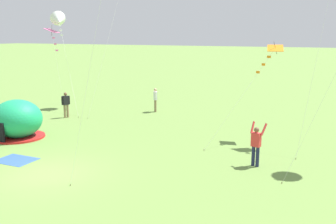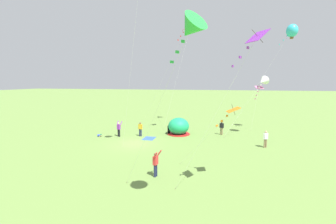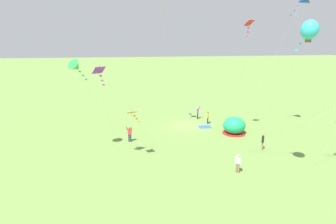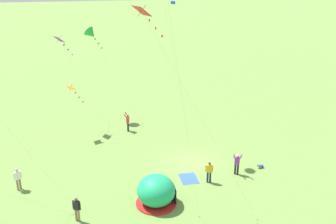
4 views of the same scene
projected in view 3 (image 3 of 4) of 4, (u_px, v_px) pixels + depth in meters
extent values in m
plane|color=olive|center=(185.00, 126.00, 35.38)|extent=(300.00, 300.00, 0.00)
ellipsoid|color=#1EAD6B|center=(234.00, 125.00, 32.23)|extent=(2.70, 2.60, 2.10)
cylinder|color=red|center=(234.00, 133.00, 32.50)|extent=(2.81, 2.81, 0.10)
cube|color=black|center=(230.00, 126.00, 33.59)|extent=(0.80, 0.16, 1.10)
cube|color=#3359A5|center=(205.00, 127.00, 34.92)|extent=(1.71, 1.31, 0.01)
cylinder|color=blue|center=(190.00, 114.00, 40.64)|extent=(0.24, 0.33, 0.22)
sphere|color=beige|center=(190.00, 114.00, 40.38)|extent=(0.19, 0.19, 0.19)
cylinder|color=#338C59|center=(190.00, 113.00, 40.36)|extent=(0.24, 0.24, 0.06)
cylinder|color=beige|center=(191.00, 114.00, 40.57)|extent=(0.07, 0.07, 0.17)
cylinder|color=beige|center=(190.00, 114.00, 40.52)|extent=(0.07, 0.07, 0.17)
cylinder|color=navy|center=(190.00, 114.00, 40.79)|extent=(0.09, 0.09, 0.13)
cylinder|color=navy|center=(189.00, 114.00, 40.76)|extent=(0.09, 0.09, 0.13)
cylinder|color=#1E2347|center=(208.00, 120.00, 36.31)|extent=(0.15, 0.15, 0.88)
cylinder|color=#1E2347|center=(208.00, 121.00, 36.12)|extent=(0.15, 0.15, 0.88)
cube|color=gold|center=(208.00, 115.00, 36.02)|extent=(0.32, 0.42, 0.60)
sphere|color=brown|center=(208.00, 112.00, 35.91)|extent=(0.22, 0.22, 0.22)
cylinder|color=gold|center=(208.00, 115.00, 36.26)|extent=(0.09, 0.09, 0.58)
cylinder|color=gold|center=(208.00, 116.00, 35.78)|extent=(0.09, 0.09, 0.58)
cylinder|color=#1E2347|center=(131.00, 138.00, 29.78)|extent=(0.15, 0.15, 0.88)
cylinder|color=#1E2347|center=(129.00, 138.00, 29.80)|extent=(0.15, 0.15, 0.88)
cube|color=red|center=(130.00, 132.00, 29.60)|extent=(0.43, 0.33, 0.60)
sphere|color=brown|center=(129.00, 128.00, 29.48)|extent=(0.22, 0.22, 0.22)
cylinder|color=red|center=(131.00, 128.00, 29.30)|extent=(0.13, 0.39, 0.50)
cylinder|color=red|center=(127.00, 128.00, 29.36)|extent=(0.24, 0.38, 0.50)
cylinder|color=#8C7251|center=(262.00, 146.00, 27.63)|extent=(0.15, 0.15, 0.88)
cylinder|color=#8C7251|center=(262.00, 146.00, 27.45)|extent=(0.15, 0.15, 0.88)
cube|color=black|center=(263.00, 139.00, 27.35)|extent=(0.40, 0.45, 0.60)
sphere|color=brown|center=(263.00, 135.00, 27.23)|extent=(0.22, 0.22, 0.22)
cylinder|color=black|center=(263.00, 139.00, 27.57)|extent=(0.09, 0.09, 0.58)
cylinder|color=black|center=(263.00, 140.00, 27.12)|extent=(0.09, 0.09, 0.58)
cylinder|color=black|center=(198.00, 116.00, 38.54)|extent=(0.15, 0.15, 0.88)
cylinder|color=black|center=(198.00, 116.00, 38.35)|extent=(0.15, 0.15, 0.88)
cube|color=purple|center=(198.00, 111.00, 38.25)|extent=(0.34, 0.44, 0.60)
sphere|color=beige|center=(198.00, 108.00, 38.13)|extent=(0.22, 0.22, 0.22)
cylinder|color=purple|center=(199.00, 108.00, 38.36)|extent=(0.39, 0.14, 0.50)
cylinder|color=purple|center=(199.00, 108.00, 37.85)|extent=(0.38, 0.25, 0.50)
cylinder|color=#8C7251|center=(238.00, 168.00, 22.72)|extent=(0.15, 0.15, 0.88)
cylinder|color=#8C7251|center=(237.00, 168.00, 22.86)|extent=(0.15, 0.15, 0.88)
cube|color=white|center=(238.00, 160.00, 22.59)|extent=(0.40, 0.45, 0.60)
sphere|color=tan|center=(238.00, 156.00, 22.48)|extent=(0.22, 0.22, 0.22)
cylinder|color=white|center=(241.00, 161.00, 22.41)|extent=(0.09, 0.09, 0.58)
cylinder|color=white|center=(236.00, 159.00, 22.77)|extent=(0.09, 0.09, 0.58)
cylinder|color=silver|center=(269.00, 69.00, 31.98)|extent=(4.62, 3.22, 15.44)
cylinder|color=brown|center=(241.00, 126.00, 35.18)|extent=(0.03, 0.03, 0.06)
cone|color=blue|center=(303.00, 0.00, 28.77)|extent=(1.94, 1.90, 1.60)
cube|color=blue|center=(298.00, 6.00, 29.09)|extent=(0.15, 0.20, 0.12)
cube|color=blue|center=(294.00, 11.00, 29.35)|extent=(0.19, 0.17, 0.12)
cube|color=blue|center=(291.00, 15.00, 29.62)|extent=(0.20, 0.17, 0.12)
cylinder|color=silver|center=(299.00, 128.00, 24.40)|extent=(5.30, 4.99, 6.62)
cylinder|color=brown|center=(257.00, 151.00, 27.22)|extent=(0.03, 0.03, 0.06)
cube|color=white|center=(334.00, 109.00, 22.53)|extent=(0.20, 0.15, 0.12)
cylinder|color=silver|center=(145.00, 130.00, 26.48)|extent=(2.55, 3.82, 4.85)
cylinder|color=brown|center=(155.00, 144.00, 29.13)|extent=(0.03, 0.03, 0.06)
cube|color=orange|center=(132.00, 112.00, 23.83)|extent=(0.94, 0.90, 0.34)
cylinder|color=#332314|center=(132.00, 112.00, 23.83)|extent=(0.18, 0.26, 0.66)
cube|color=orange|center=(134.00, 116.00, 24.33)|extent=(0.21, 0.14, 0.12)
cube|color=orange|center=(137.00, 119.00, 24.76)|extent=(0.20, 0.16, 0.12)
cube|color=orange|center=(139.00, 121.00, 25.19)|extent=(0.20, 0.16, 0.12)
cylinder|color=silver|center=(334.00, 136.00, 23.35)|extent=(1.72, 1.11, 5.79)
cylinder|color=brown|center=(316.00, 164.00, 24.50)|extent=(0.03, 0.03, 0.06)
cube|color=pink|center=(336.00, 122.00, 23.00)|extent=(0.16, 0.20, 0.12)
cylinder|color=silver|center=(273.00, 103.00, 22.48)|extent=(0.11, 6.56, 11.88)
cylinder|color=brown|center=(249.00, 152.00, 27.15)|extent=(0.03, 0.03, 0.06)
ellipsoid|color=#33B7D1|center=(310.00, 30.00, 17.79)|extent=(1.16, 1.16, 1.34)
cube|color=brown|center=(308.00, 41.00, 17.98)|extent=(0.29, 0.29, 0.21)
cube|color=#33B7D1|center=(304.00, 37.00, 18.32)|extent=(0.21, 0.12, 0.12)
cube|color=#33B7D1|center=(300.00, 44.00, 18.78)|extent=(0.20, 0.06, 0.12)
cube|color=#33B7D1|center=(296.00, 50.00, 19.23)|extent=(0.21, 0.12, 0.12)
cylinder|color=silver|center=(167.00, 68.00, 32.05)|extent=(1.89, 2.87, 15.67)
cylinder|color=brown|center=(172.00, 125.00, 35.64)|extent=(0.03, 0.03, 0.06)
cube|color=yellow|center=(162.00, 4.00, 28.93)|extent=(0.20, 0.16, 0.12)
cube|color=yellow|center=(163.00, 10.00, 29.32)|extent=(0.21, 0.10, 0.12)
cube|color=yellow|center=(164.00, 15.00, 29.72)|extent=(0.21, 0.11, 0.12)
cylinder|color=silver|center=(109.00, 114.00, 24.83)|extent=(0.89, 4.21, 8.80)
cylinder|color=brown|center=(116.00, 148.00, 28.06)|extent=(0.03, 0.03, 0.06)
cube|color=purple|center=(99.00, 70.00, 21.59)|extent=(1.19, 1.13, 0.61)
cylinder|color=#332314|center=(99.00, 70.00, 21.58)|extent=(0.14, 0.56, 0.69)
cube|color=purple|center=(101.00, 76.00, 22.13)|extent=(0.20, 0.15, 0.12)
cube|color=purple|center=(102.00, 80.00, 22.58)|extent=(0.20, 0.15, 0.12)
cube|color=purple|center=(104.00, 85.00, 23.04)|extent=(0.21, 0.10, 0.12)
cylinder|color=silver|center=(242.00, 78.00, 33.60)|extent=(2.56, 6.87, 13.00)
cylinder|color=brown|center=(237.00, 118.00, 38.78)|extent=(0.03, 0.03, 0.06)
cube|color=red|center=(249.00, 23.00, 28.41)|extent=(1.17, 1.09, 0.58)
cylinder|color=#332314|center=(249.00, 23.00, 28.41)|extent=(0.19, 0.47, 0.65)
cube|color=red|center=(248.00, 28.00, 28.94)|extent=(0.20, 0.08, 0.12)
cube|color=red|center=(248.00, 32.00, 29.40)|extent=(0.21, 0.10, 0.12)
cube|color=red|center=(247.00, 36.00, 29.85)|extent=(0.21, 0.13, 0.12)
cylinder|color=silver|center=(100.00, 107.00, 27.63)|extent=(3.33, 4.48, 8.83)
cylinder|color=brown|center=(118.00, 137.00, 31.19)|extent=(0.03, 0.03, 0.06)
cone|color=green|center=(76.00, 67.00, 24.07)|extent=(1.74, 1.79, 1.43)
cube|color=green|center=(80.00, 72.00, 24.57)|extent=(0.20, 0.15, 0.12)
cube|color=green|center=(83.00, 75.00, 24.99)|extent=(0.20, 0.15, 0.12)
cube|color=green|center=(86.00, 79.00, 25.41)|extent=(0.20, 0.16, 0.12)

